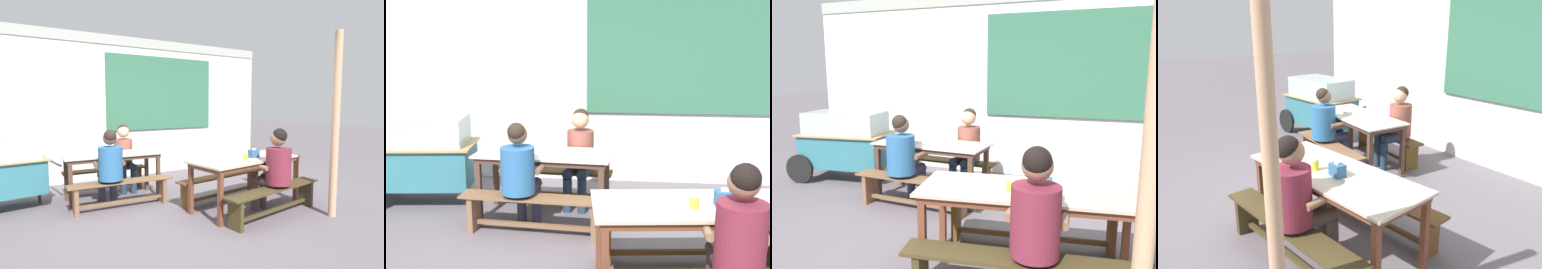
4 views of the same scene
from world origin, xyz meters
TOP-DOWN VIEW (x-y plane):
  - ground_plane at (0.00, 0.00)m, footprint 40.00×40.00m
  - backdrop_wall at (0.04, 2.80)m, footprint 7.41×0.23m
  - dining_table_far at (-0.72, 1.25)m, footprint 1.61×0.78m
  - dining_table_near at (0.90, -0.26)m, footprint 1.95×0.96m
  - bench_far_back at (-0.68, 1.77)m, footprint 1.49×0.36m
  - bench_far_front at (-0.75, 0.72)m, footprint 1.60×0.39m
  - bench_near_back at (0.84, 0.26)m, footprint 1.80×0.47m
  - bench_near_front at (0.97, -0.78)m, footprint 1.86×0.50m
  - food_cart at (-2.41, 1.58)m, footprint 1.79×1.03m
  - person_center_facing at (-0.35, 1.68)m, footprint 0.47×0.57m
  - person_left_back_turned at (-0.90, 0.79)m, footprint 0.50×0.58m
  - person_near_front at (1.04, -0.72)m, footprint 0.48×0.60m
  - tissue_box at (1.01, -0.29)m, footprint 0.15×0.10m
  - condiment_jar at (0.77, -0.38)m, footprint 0.07×0.07m
  - soup_bowl at (-0.90, 1.16)m, footprint 0.13×0.13m
  - wooden_support_post at (1.68, -1.21)m, footprint 0.11×0.11m

SIDE VIEW (x-z plane):
  - ground_plane at x=0.00m, z-range 0.00..0.00m
  - bench_far_front at x=-0.75m, z-range 0.06..0.48m
  - bench_near_back at x=0.84m, z-range 0.07..0.50m
  - bench_far_back at x=-0.68m, z-range 0.08..0.50m
  - bench_near_front at x=0.97m, z-range 0.08..0.50m
  - food_cart at x=-2.41m, z-range 0.09..1.19m
  - person_left_back_turned at x=-0.90m, z-range 0.08..1.30m
  - dining_table_far at x=-0.72m, z-range 0.30..1.08m
  - person_center_facing at x=-0.35m, z-range 0.08..1.31m
  - dining_table_near at x=0.90m, z-range 0.31..1.09m
  - person_near_front at x=1.04m, z-range 0.09..1.35m
  - soup_bowl at x=-0.90m, z-range 0.78..0.82m
  - condiment_jar at x=0.77m, z-range 0.78..0.89m
  - tissue_box at x=1.01m, z-range 0.77..0.91m
  - wooden_support_post at x=1.68m, z-range 0.00..2.60m
  - backdrop_wall at x=0.04m, z-range 0.07..3.10m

